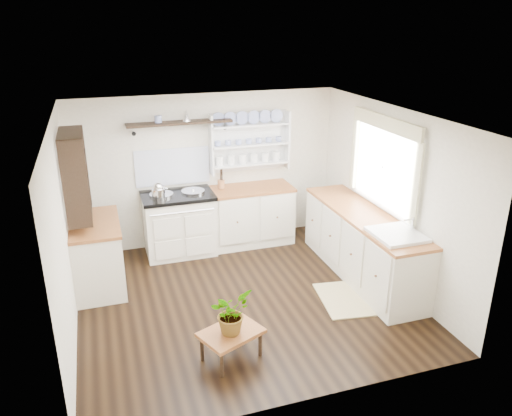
% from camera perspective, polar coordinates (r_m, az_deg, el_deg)
% --- Properties ---
extents(floor, '(4.00, 3.80, 0.01)m').
position_cam_1_polar(floor, '(6.40, -1.40, -10.25)').
color(floor, black).
rests_on(floor, ground).
extents(wall_back, '(4.00, 0.02, 2.30)m').
position_cam_1_polar(wall_back, '(7.63, -5.60, 4.36)').
color(wall_back, beige).
rests_on(wall_back, ground).
extents(wall_right, '(0.02, 3.80, 2.30)m').
position_cam_1_polar(wall_right, '(6.70, 15.13, 1.34)').
color(wall_right, beige).
rests_on(wall_right, ground).
extents(wall_left, '(0.02, 3.80, 2.30)m').
position_cam_1_polar(wall_left, '(5.70, -21.17, -2.88)').
color(wall_left, beige).
rests_on(wall_left, ground).
extents(ceiling, '(4.00, 3.80, 0.01)m').
position_cam_1_polar(ceiling, '(5.57, -1.61, 10.44)').
color(ceiling, white).
rests_on(ceiling, wall_back).
extents(window, '(0.08, 1.55, 1.22)m').
position_cam_1_polar(window, '(6.67, 14.41, 5.06)').
color(window, white).
rests_on(window, wall_right).
extents(aga_cooker, '(1.04, 0.72, 0.96)m').
position_cam_1_polar(aga_cooker, '(7.46, -8.78, -1.71)').
color(aga_cooker, white).
rests_on(aga_cooker, floor).
extents(back_cabinets, '(1.27, 0.63, 0.90)m').
position_cam_1_polar(back_cabinets, '(7.73, -0.58, -0.74)').
color(back_cabinets, beige).
rests_on(back_cabinets, floor).
extents(right_cabinets, '(0.62, 2.43, 0.90)m').
position_cam_1_polar(right_cabinets, '(6.88, 12.04, -4.06)').
color(right_cabinets, beige).
rests_on(right_cabinets, floor).
extents(belfast_sink, '(0.55, 0.60, 0.45)m').
position_cam_1_polar(belfast_sink, '(6.17, 15.69, -3.94)').
color(belfast_sink, white).
rests_on(belfast_sink, right_cabinets).
extents(left_cabinets, '(0.62, 1.13, 0.90)m').
position_cam_1_polar(left_cabinets, '(6.78, -17.65, -5.00)').
color(left_cabinets, beige).
rests_on(left_cabinets, floor).
extents(plate_rack, '(1.20, 0.22, 0.90)m').
position_cam_1_polar(plate_rack, '(7.65, -0.85, 7.65)').
color(plate_rack, white).
rests_on(plate_rack, wall_back).
extents(high_shelf, '(1.50, 0.29, 0.16)m').
position_cam_1_polar(high_shelf, '(7.26, -8.71, 9.54)').
color(high_shelf, black).
rests_on(high_shelf, wall_back).
extents(left_shelving, '(0.28, 0.80, 1.05)m').
position_cam_1_polar(left_shelving, '(6.41, -19.95, 3.67)').
color(left_shelving, black).
rests_on(left_shelving, wall_left).
extents(kettle, '(0.19, 0.19, 0.23)m').
position_cam_1_polar(kettle, '(7.12, -11.09, 1.93)').
color(kettle, silver).
rests_on(kettle, aga_cooker).
extents(utensil_crock, '(0.11, 0.11, 0.13)m').
position_cam_1_polar(utensil_crock, '(7.51, -4.00, 2.72)').
color(utensil_crock, '#A5683C').
rests_on(utensil_crock, back_cabinets).
extents(center_table, '(0.72, 0.63, 0.33)m').
position_cam_1_polar(center_table, '(5.26, -2.86, -14.30)').
color(center_table, brown).
rests_on(center_table, floor).
extents(potted_plant, '(0.53, 0.53, 0.45)m').
position_cam_1_polar(potted_plant, '(5.11, -2.92, -11.83)').
color(potted_plant, '#3F7233').
rests_on(potted_plant, center_table).
extents(floor_rug, '(0.66, 0.92, 0.02)m').
position_cam_1_polar(floor_rug, '(6.46, 9.91, -10.23)').
color(floor_rug, tan).
rests_on(floor_rug, floor).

